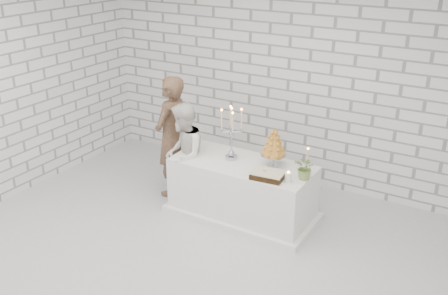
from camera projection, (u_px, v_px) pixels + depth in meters
ground at (192, 257)px, 5.92m from camera, size 6.00×5.00×0.01m
wall_back at (288, 80)px, 7.32m from camera, size 6.00×0.01×3.00m
cake_table at (242, 190)px, 6.66m from camera, size 1.80×0.80×0.75m
groom at (171, 136)px, 7.09m from camera, size 0.47×0.66×1.70m
bride at (184, 155)px, 6.85m from camera, size 0.78×0.86×1.42m
candelabra at (232, 134)px, 6.50m from camera, size 0.32×0.32×0.70m
croquembouche at (274, 147)px, 6.35m from camera, size 0.36×0.36×0.50m
chocolate_cake at (268, 175)px, 6.10m from camera, size 0.40×0.31×0.08m
pillar_candle at (288, 177)px, 6.00m from camera, size 0.09×0.09×0.12m
extra_taper at (307, 162)px, 6.17m from camera, size 0.06×0.06×0.32m
flowers at (306, 168)px, 6.04m from camera, size 0.29×0.26×0.28m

